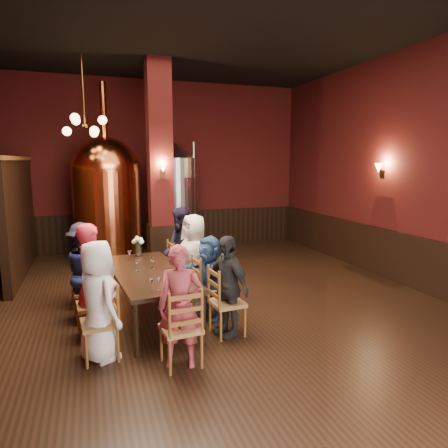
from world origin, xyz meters
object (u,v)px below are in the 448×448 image
object	(u,v)px
person_1	(92,281)
copper_kettle	(107,198)
dining_table	(149,275)
person_0	(98,301)
steel_vessel	(176,198)
rose_vase	(138,243)
person_2	(87,274)

from	to	relation	value
person_1	copper_kettle	size ratio (longest dim) A/B	0.38
dining_table	person_0	size ratio (longest dim) A/B	1.69
dining_table	steel_vessel	bearing A→B (deg)	67.27
copper_kettle	steel_vessel	size ratio (longest dim) A/B	1.46
copper_kettle	rose_vase	bearing A→B (deg)	-82.70
person_1	person_2	bearing A→B (deg)	-10.61
steel_vessel	rose_vase	bearing A→B (deg)	-112.24
dining_table	copper_kettle	xyz separation A→B (m)	(-0.39, 3.88, 0.83)
person_2	steel_vessel	bearing A→B (deg)	-47.15
person_0	steel_vessel	xyz separation A→B (m)	(2.08, 5.41, 0.69)
dining_table	person_1	world-z (taller)	person_1
steel_vessel	rose_vase	world-z (taller)	steel_vessel
dining_table	person_1	xyz separation A→B (m)	(-0.81, -0.41, 0.10)
dining_table	person_0	distance (m)	1.31
steel_vessel	dining_table	bearing A→B (deg)	-107.14
dining_table	copper_kettle	distance (m)	3.98
person_2	copper_kettle	world-z (taller)	copper_kettle
person_1	steel_vessel	world-z (taller)	steel_vessel
person_0	copper_kettle	world-z (taller)	copper_kettle
dining_table	rose_vase	distance (m)	1.04
dining_table	steel_vessel	size ratio (longest dim) A/B	0.87
rose_vase	copper_kettle	bearing A→B (deg)	97.30
person_1	copper_kettle	xyz separation A→B (m)	(0.42, 4.29, 0.72)
copper_kettle	person_2	bearing A→B (deg)	-97.59
dining_table	person_2	xyz separation A→B (m)	(-0.88, 0.25, 0.02)
person_0	rose_vase	bearing A→B (deg)	-43.69
person_1	person_0	bearing A→B (deg)	169.39
dining_table	person_2	size ratio (longest dim) A/B	1.75
rose_vase	dining_table	bearing A→B (deg)	-88.52
person_2	steel_vessel	world-z (taller)	steel_vessel
steel_vessel	rose_vase	size ratio (longest dim) A/B	8.09
person_0	dining_table	bearing A→B (deg)	-59.30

